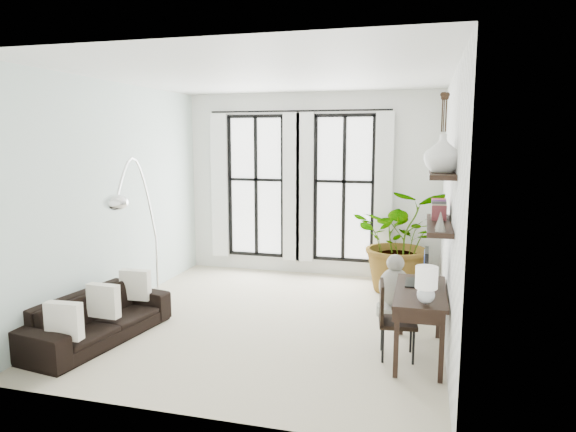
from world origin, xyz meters
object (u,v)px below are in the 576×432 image
(sofa, at_px, (97,318))
(arc_lamp, at_px, (137,193))
(plant, at_px, (401,240))
(desk_chair, at_px, (391,315))
(buddha, at_px, (395,290))
(desk, at_px, (420,296))

(sofa, height_order, arc_lamp, arc_lamp)
(plant, bearing_deg, desk_chair, -89.70)
(desk_chair, xyz_separation_m, buddha, (-0.04, 1.39, -0.13))
(plant, relative_size, desk, 1.27)
(desk, relative_size, buddha, 1.51)
(desk, distance_m, arc_lamp, 3.79)
(desk, xyz_separation_m, arc_lamp, (-3.64, 0.37, 0.98))
(arc_lamp, bearing_deg, sofa, -96.98)
(desk_chair, bearing_deg, desk, 1.82)
(sofa, xyz_separation_m, desk, (3.75, 0.46, 0.44))
(plant, height_order, desk_chair, plant)
(plant, height_order, buddha, plant)
(sofa, bearing_deg, desk_chair, -74.42)
(sofa, xyz_separation_m, arc_lamp, (0.10, 0.83, 1.42))
(sofa, height_order, desk, desk)
(arc_lamp, bearing_deg, desk_chair, -7.09)
(arc_lamp, height_order, buddha, arc_lamp)
(desk_chair, height_order, buddha, buddha)
(sofa, relative_size, arc_lamp, 0.88)
(desk, bearing_deg, buddha, 104.25)
(desk_chair, bearing_deg, sofa, -179.53)
(plant, xyz_separation_m, arc_lamp, (-3.32, -2.18, 0.88))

